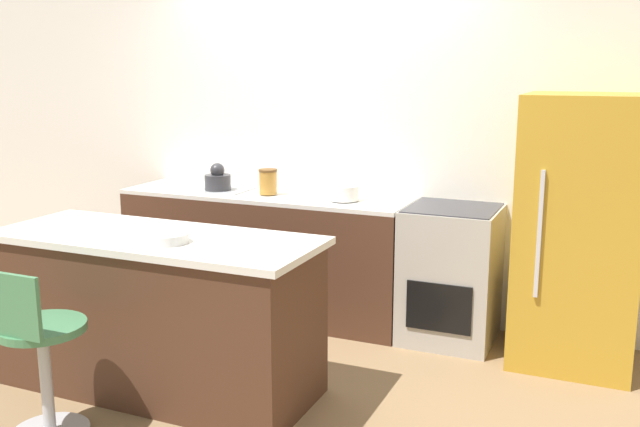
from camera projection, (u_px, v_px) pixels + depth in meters
name	position (u px, v px, depth m)	size (l,w,h in m)	color
ground_plane	(287.00, 331.00, 4.99)	(14.00, 14.00, 0.00)	#8E704C
wall_back	(323.00, 137.00, 5.30)	(8.00, 0.06, 2.60)	white
back_counter	(266.00, 253.00, 5.31)	(2.16, 0.59, 0.91)	#4C2D1E
kitchen_island	(158.00, 312.00, 4.03)	(1.87, 0.73, 0.91)	#4C2D1E
oven_range	(450.00, 274.00, 4.76)	(0.60, 0.60, 0.91)	#B7B2A8
refrigerator	(579.00, 232.00, 4.34)	(0.71, 0.70, 1.66)	gold
stool_chair	(39.00, 356.00, 3.48)	(0.43, 0.43, 0.90)	#B7B7BC
kettle	(218.00, 180.00, 5.30)	(0.20, 0.20, 0.20)	#333338
mixing_bowl	(344.00, 193.00, 4.91)	(0.20, 0.20, 0.10)	white
canister_jar	(268.00, 182.00, 5.13)	(0.14, 0.14, 0.18)	#B77F33
fruit_bowl	(166.00, 238.00, 3.76)	(0.24, 0.24, 0.05)	white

